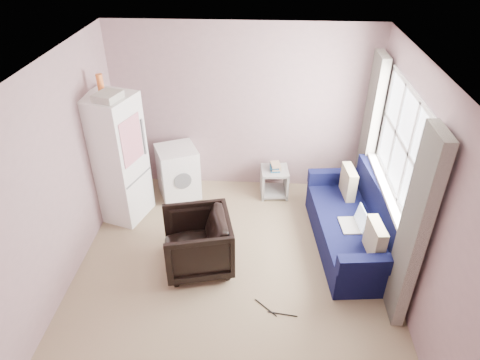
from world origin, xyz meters
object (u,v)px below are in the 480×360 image
(armchair, at_px, (197,240))
(side_table, at_px, (274,180))
(washing_machine, at_px, (178,171))
(sofa, at_px, (358,227))
(fridge, at_px, (116,158))

(armchair, height_order, side_table, armchair)
(washing_machine, bearing_deg, sofa, -47.30)
(washing_machine, height_order, sofa, sofa)
(fridge, height_order, side_table, fridge)
(washing_machine, distance_m, sofa, 2.71)
(armchair, xyz_separation_m, fridge, (-1.20, 1.00, 0.51))
(side_table, bearing_deg, fridge, -164.30)
(fridge, distance_m, washing_machine, 1.00)
(fridge, relative_size, sofa, 1.03)
(side_table, bearing_deg, sofa, -47.05)
(armchair, bearing_deg, washing_machine, -174.82)
(armchair, height_order, fridge, fridge)
(armchair, bearing_deg, fridge, -143.02)
(armchair, distance_m, washing_machine, 1.62)
(armchair, relative_size, sofa, 0.40)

